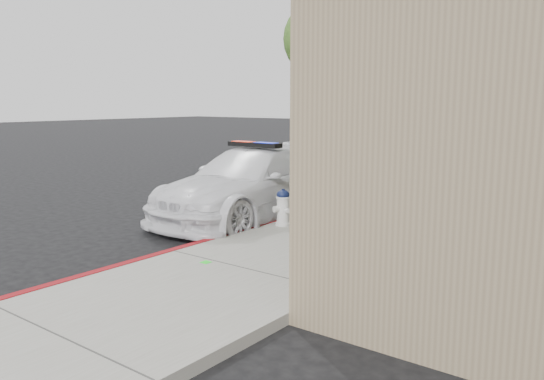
{
  "coord_description": "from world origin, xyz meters",
  "views": [
    {
      "loc": [
        6.75,
        -5.93,
        2.61
      ],
      "look_at": [
        0.58,
        2.08,
        0.95
      ],
      "focal_mm": 36.02,
      "sensor_mm": 36.0,
      "label": 1
    }
  ],
  "objects_px": {
    "fire_hydrant": "(283,207)",
    "street_tree_near": "(357,35)",
    "street_tree_far": "(477,66)",
    "police_car": "(255,183)",
    "street_tree_mid": "(453,30)"
  },
  "relations": [
    {
      "from": "street_tree_near",
      "to": "street_tree_far",
      "type": "height_order",
      "value": "street_tree_near"
    },
    {
      "from": "police_car",
      "to": "street_tree_near",
      "type": "xyz_separation_m",
      "value": [
        2.02,
        0.87,
        3.12
      ]
    },
    {
      "from": "street_tree_near",
      "to": "street_tree_far",
      "type": "xyz_separation_m",
      "value": [
        -0.1,
        8.14,
        -0.22
      ]
    },
    {
      "from": "street_tree_mid",
      "to": "street_tree_near",
      "type": "bearing_deg",
      "value": -89.27
    },
    {
      "from": "fire_hydrant",
      "to": "street_tree_near",
      "type": "bearing_deg",
      "value": 90.83
    },
    {
      "from": "fire_hydrant",
      "to": "street_tree_mid",
      "type": "height_order",
      "value": "street_tree_mid"
    },
    {
      "from": "fire_hydrant",
      "to": "street_tree_far",
      "type": "distance_m",
      "value": 10.27
    },
    {
      "from": "fire_hydrant",
      "to": "street_tree_near",
      "type": "distance_m",
      "value": 3.83
    },
    {
      "from": "police_car",
      "to": "street_tree_mid",
      "type": "relative_size",
      "value": 0.94
    },
    {
      "from": "fire_hydrant",
      "to": "police_car",
      "type": "bearing_deg",
      "value": 174.66
    },
    {
      "from": "street_tree_near",
      "to": "street_tree_far",
      "type": "bearing_deg",
      "value": 90.72
    },
    {
      "from": "street_tree_far",
      "to": "fire_hydrant",
      "type": "bearing_deg",
      "value": -93.41
    },
    {
      "from": "fire_hydrant",
      "to": "street_tree_mid",
      "type": "bearing_deg",
      "value": 109.04
    },
    {
      "from": "street_tree_far",
      "to": "police_car",
      "type": "bearing_deg",
      "value": -102.02
    },
    {
      "from": "fire_hydrant",
      "to": "street_tree_near",
      "type": "height_order",
      "value": "street_tree_near"
    }
  ]
}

